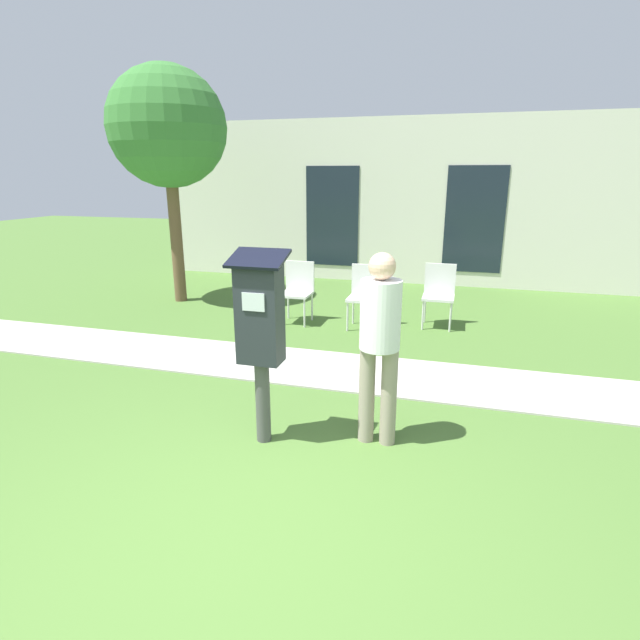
% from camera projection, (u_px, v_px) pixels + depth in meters
% --- Properties ---
extents(ground_plane, '(40.00, 40.00, 0.00)m').
position_uv_depth(ground_plane, '(228.00, 547.00, 2.98)').
color(ground_plane, '#476B2D').
extents(sidewalk, '(12.00, 1.10, 0.02)m').
position_uv_depth(sidewalk, '(341.00, 370.00, 5.63)').
color(sidewalk, '#B7B2A8').
rests_on(sidewalk, ground).
extents(building_facade, '(10.00, 0.26, 3.20)m').
position_uv_depth(building_facade, '(402.00, 203.00, 9.89)').
color(building_facade, silver).
rests_on(building_facade, ground).
extents(parking_meter, '(0.44, 0.31, 1.59)m').
position_uv_depth(parking_meter, '(260.00, 324.00, 3.90)').
color(parking_meter, '#4C4C4C').
rests_on(parking_meter, ground).
extents(person_standing, '(0.32, 0.32, 1.58)m').
position_uv_depth(person_standing, '(380.00, 335.00, 3.91)').
color(person_standing, gray).
rests_on(person_standing, ground).
extents(outdoor_chair_left, '(0.44, 0.44, 0.90)m').
position_uv_depth(outdoor_chair_left, '(298.00, 287.00, 7.42)').
color(outdoor_chair_left, silver).
rests_on(outdoor_chair_left, ground).
extents(outdoor_chair_middle, '(0.44, 0.44, 0.90)m').
position_uv_depth(outdoor_chair_middle, '(365.00, 291.00, 7.15)').
color(outdoor_chair_middle, silver).
rests_on(outdoor_chair_middle, ground).
extents(outdoor_chair_right, '(0.44, 0.44, 0.90)m').
position_uv_depth(outdoor_chair_right, '(439.00, 290.00, 7.21)').
color(outdoor_chair_right, silver).
rests_on(outdoor_chair_right, ground).
extents(tree, '(1.90, 1.90, 3.82)m').
position_uv_depth(tree, '(167.00, 129.00, 8.00)').
color(tree, brown).
rests_on(tree, ground).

